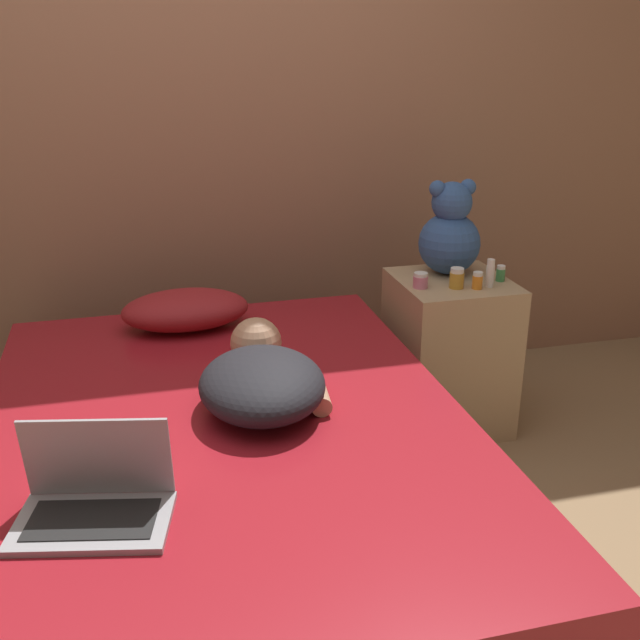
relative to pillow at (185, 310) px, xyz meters
name	(u,v)px	position (x,y,z in m)	size (l,w,h in m)	color
ground_plane	(233,554)	(0.05, -0.75, -0.54)	(12.00, 12.00, 0.00)	#937551
wall_back	(174,89)	(0.05, 0.51, 0.76)	(8.00, 0.06, 2.60)	#996B51
bed	(230,489)	(0.05, -0.75, -0.31)	(1.40, 1.94, 0.47)	#4C331E
nightstand	(448,353)	(1.02, -0.12, -0.24)	(0.43, 0.44, 0.62)	tan
pillow	(185,310)	(0.00, 0.00, 0.00)	(0.47, 0.29, 0.14)	maroon
person_lying	(262,377)	(0.17, -0.67, 0.01)	(0.42, 0.63, 0.17)	black
laptop	(95,497)	(-0.30, -1.14, -0.02)	(0.38, 0.29, 0.23)	#9E9EA3
teddy_bear	(450,233)	(1.03, -0.03, 0.23)	(0.24, 0.24, 0.37)	#335693
bottle_amber	(457,278)	(0.99, -0.21, 0.11)	(0.05, 0.05, 0.08)	gold
bottle_pink	(420,280)	(0.86, -0.18, 0.10)	(0.06, 0.06, 0.06)	pink
bottle_white	(490,273)	(1.12, -0.23, 0.12)	(0.03, 0.03, 0.11)	white
bottle_green	(501,273)	(1.19, -0.18, 0.10)	(0.03, 0.03, 0.06)	#3D8E4C
bottle_orange	(477,281)	(1.06, -0.24, 0.10)	(0.04, 0.04, 0.06)	orange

